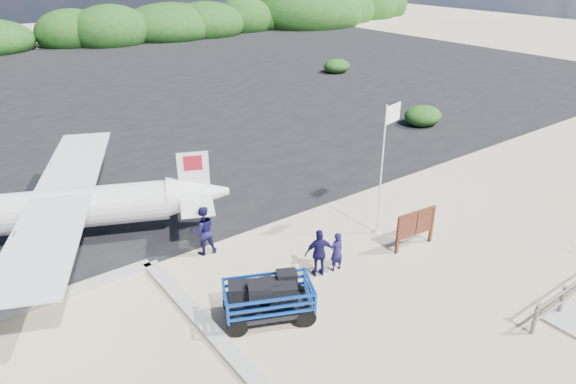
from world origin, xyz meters
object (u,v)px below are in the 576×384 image
crew_a (336,252)px  crew_c (319,253)px  baggage_cart (269,318)px  aircraft_large (339,96)px  signboard (413,247)px  crew_b (203,230)px  flagpole (376,233)px

crew_a → crew_c: (-0.67, 0.11, 0.14)m
baggage_cart → crew_c: 2.97m
crew_c → aircraft_large: bearing=-109.8°
baggage_cart → signboard: signboard is taller
crew_a → crew_b: bearing=-46.2°
signboard → crew_a: 3.47m
baggage_cart → signboard: bearing=25.6°
baggage_cart → crew_a: bearing=37.0°
flagpole → crew_c: (-3.67, -0.88, 0.87)m
flagpole → aircraft_large: (13.03, 16.81, 0.00)m
flagpole → aircraft_large: flagpole is taller
flagpole → signboard: (0.33, -1.60, 0.00)m
crew_a → crew_b: crew_b is taller
crew_c → aircraft_large: (16.71, 17.69, -0.87)m
crew_b → aircraft_large: (19.17, 14.08, -0.94)m
baggage_cart → aircraft_large: (19.41, 18.56, 0.00)m
baggage_cart → crew_a: (3.37, 0.76, 0.73)m
flagpole → crew_b: size_ratio=2.77×
baggage_cart → crew_c: bearing=42.3°
aircraft_large → flagpole: bearing=76.3°
baggage_cart → flagpole: 6.61m
crew_b → crew_c: bearing=137.2°
crew_b → crew_c: crew_b is taller
flagpole → aircraft_large: 21.27m
aircraft_large → crew_c: bearing=70.7°
signboard → crew_b: size_ratio=1.02×
signboard → crew_b: crew_b is taller
crew_a → crew_c: bearing=-5.9°
crew_a → aircraft_large: bearing=-128.3°
crew_a → crew_b: size_ratio=0.78×
flagpole → crew_a: 3.25m
baggage_cart → crew_b: (0.23, 4.48, 0.94)m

